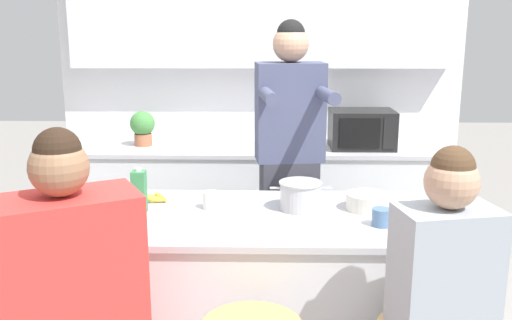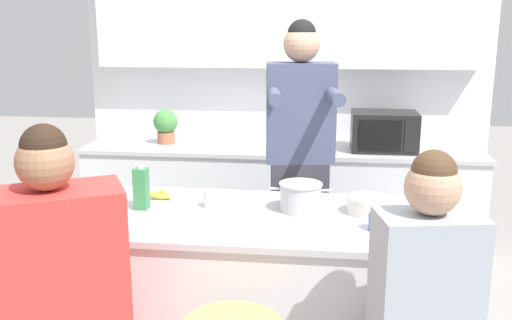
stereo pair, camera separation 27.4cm
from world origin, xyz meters
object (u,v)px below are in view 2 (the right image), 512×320
(person_wrapped_blanket, at_px, (59,319))
(coffee_cup_near, at_px, (378,222))
(coffee_cup_far, at_px, (212,199))
(kitchen_island, at_px, (254,298))
(banana_bunch, at_px, (160,195))
(microwave, at_px, (384,131))
(cooking_pot, at_px, (301,197))
(fruit_bowl, at_px, (369,205))
(person_cooking, at_px, (299,176))
(potted_plant, at_px, (166,125))
(juice_carton, at_px, (141,188))

(person_wrapped_blanket, relative_size, coffee_cup_near, 12.28)
(coffee_cup_near, height_order, coffee_cup_far, coffee_cup_far)
(kitchen_island, bearing_deg, person_wrapped_blanket, -133.77)
(coffee_cup_far, xyz_separation_m, banana_bunch, (-0.30, 0.10, -0.02))
(kitchen_island, relative_size, banana_bunch, 11.06)
(coffee_cup_near, distance_m, microwave, 1.68)
(coffee_cup_near, height_order, microwave, microwave)
(cooking_pot, relative_size, fruit_bowl, 1.43)
(coffee_cup_near, bearing_deg, cooking_pot, 146.94)
(person_cooking, xyz_separation_m, coffee_cup_near, (0.39, -0.81, 0.02))
(potted_plant, bearing_deg, fruit_bowl, -46.13)
(cooking_pot, distance_m, coffee_cup_far, 0.44)
(kitchen_island, height_order, banana_bunch, banana_bunch)
(juice_carton, relative_size, potted_plant, 0.86)
(coffee_cup_near, relative_size, microwave, 0.25)
(cooking_pot, relative_size, banana_bunch, 2.01)
(fruit_bowl, bearing_deg, coffee_cup_far, -179.96)
(microwave, bearing_deg, potted_plant, 178.40)
(cooking_pot, bearing_deg, fruit_bowl, 0.90)
(coffee_cup_near, bearing_deg, juice_carton, 171.65)
(cooking_pot, height_order, coffee_cup_near, cooking_pot)
(kitchen_island, xyz_separation_m, person_wrapped_blanket, (-0.67, -0.70, 0.22))
(cooking_pot, height_order, microwave, microwave)
(juice_carton, xyz_separation_m, potted_plant, (-0.32, 1.55, 0.04))
(person_wrapped_blanket, xyz_separation_m, cooking_pot, (0.88, 0.78, 0.28))
(kitchen_island, bearing_deg, person_cooking, 74.76)
(person_wrapped_blanket, height_order, juice_carton, person_wrapped_blanket)
(kitchen_island, relative_size, potted_plant, 6.37)
(kitchen_island, relative_size, coffee_cup_near, 14.21)
(kitchen_island, bearing_deg, microwave, 64.09)
(fruit_bowl, relative_size, coffee_cup_far, 1.84)
(cooking_pot, relative_size, coffee_cup_far, 2.63)
(coffee_cup_near, height_order, juice_carton, juice_carton)
(kitchen_island, distance_m, fruit_bowl, 0.73)
(person_cooking, height_order, person_wrapped_blanket, person_cooking)
(kitchen_island, distance_m, banana_bunch, 0.72)
(person_wrapped_blanket, height_order, fruit_bowl, person_wrapped_blanket)
(banana_bunch, distance_m, juice_carton, 0.19)
(microwave, bearing_deg, coffee_cup_near, -95.88)
(person_wrapped_blanket, bearing_deg, person_cooking, 30.06)
(kitchen_island, xyz_separation_m, cooking_pot, (0.22, 0.09, 0.51))
(kitchen_island, relative_size, microwave, 3.58)
(cooking_pot, distance_m, banana_bunch, 0.75)
(fruit_bowl, height_order, potted_plant, potted_plant)
(coffee_cup_near, height_order, potted_plant, potted_plant)
(kitchen_island, height_order, cooking_pot, cooking_pot)
(person_cooking, xyz_separation_m, banana_bunch, (-0.70, -0.48, -0.00))
(coffee_cup_near, relative_size, coffee_cup_far, 1.02)
(banana_bunch, distance_m, microwave, 1.84)
(person_wrapped_blanket, relative_size, banana_bunch, 9.56)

